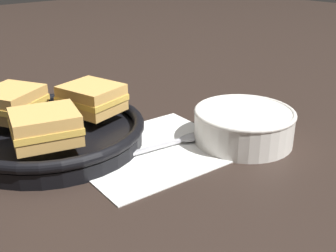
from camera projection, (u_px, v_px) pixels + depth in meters
name	position (u px, v px, depth m)	size (l,w,h in m)	color
ground_plane	(172.00, 148.00, 0.69)	(4.00, 4.00, 0.00)	black
napkin	(152.00, 150.00, 0.68)	(0.27, 0.24, 0.00)	white
soup_bowl	(244.00, 124.00, 0.70)	(0.17, 0.17, 0.06)	silver
spoon	(182.00, 140.00, 0.70)	(0.17, 0.05, 0.01)	#B7B7BC
skillet	(53.00, 133.00, 0.70)	(0.30, 0.30, 0.04)	black
sandwich_near_left	(11.00, 102.00, 0.70)	(0.12, 0.12, 0.05)	tan
sandwich_near_right	(45.00, 127.00, 0.61)	(0.12, 0.11, 0.05)	tan
sandwich_far_left	(92.00, 98.00, 0.72)	(0.11, 0.11, 0.05)	tan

